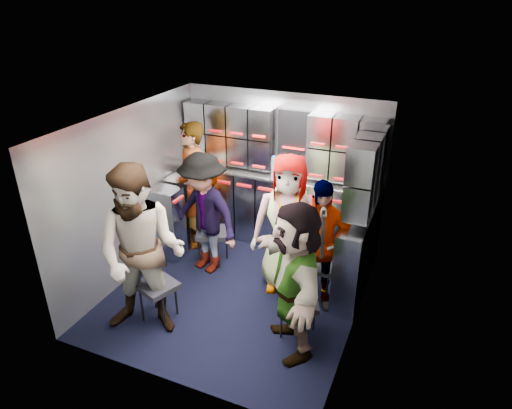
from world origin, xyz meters
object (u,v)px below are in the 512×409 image
at_px(jump_seat_near_right, 299,303).
at_px(attendant_arc_a, 142,254).
at_px(jump_seat_center, 292,248).
at_px(jump_seat_mid_left, 212,234).
at_px(attendant_standing, 192,186).
at_px(attendant_arc_d, 318,245).
at_px(attendant_arc_e, 295,280).
at_px(jump_seat_mid_right, 320,268).
at_px(attendant_arc_b, 204,214).
at_px(jump_seat_near_left, 157,287).
at_px(attendant_arc_c, 288,224).

height_order(jump_seat_near_right, attendant_arc_a, attendant_arc_a).
bearing_deg(jump_seat_center, jump_seat_mid_left, -177.61).
xyz_separation_m(jump_seat_center, attendant_standing, (-1.54, 0.28, 0.46)).
relative_size(attendant_arc_a, attendant_arc_d, 1.21).
height_order(jump_seat_near_right, attendant_standing, attendant_standing).
height_order(jump_seat_mid_left, jump_seat_near_right, jump_seat_mid_left).
relative_size(jump_seat_center, attendant_arc_e, 0.31).
relative_size(jump_seat_mid_right, jump_seat_near_right, 0.83).
height_order(jump_seat_center, attendant_standing, attendant_standing).
distance_m(jump_seat_mid_right, attendant_arc_d, 0.45).
distance_m(jump_seat_center, attendant_arc_e, 1.26).
distance_m(attendant_arc_b, attendant_arc_e, 1.74).
bearing_deg(jump_seat_near_left, attendant_arc_a, -90.00).
bearing_deg(jump_seat_mid_left, attendant_standing, 144.57).
distance_m(jump_seat_near_right, attendant_arc_a, 1.66).
height_order(jump_seat_mid_right, attendant_arc_b, attendant_arc_b).
bearing_deg(jump_seat_center, jump_seat_near_right, -66.97).
height_order(jump_seat_near_left, attendant_arc_e, attendant_arc_e).
xyz_separation_m(attendant_standing, attendant_arc_d, (1.95, -0.66, -0.11)).
xyz_separation_m(jump_seat_center, jump_seat_near_right, (0.40, -0.95, -0.03)).
bearing_deg(jump_seat_center, attendant_arc_a, -126.36).
bearing_deg(attendant_arc_c, attendant_arc_e, -78.28).
bearing_deg(attendant_arc_c, attendant_arc_a, -141.31).
bearing_deg(jump_seat_near_left, jump_seat_mid_right, 36.18).
bearing_deg(jump_seat_near_right, jump_seat_mid_right, 89.05).
relative_size(jump_seat_mid_left, attendant_arc_c, 0.29).
distance_m(attendant_standing, attendant_arc_c, 1.60).
distance_m(jump_seat_near_left, attendant_arc_d, 1.80).
relative_size(jump_seat_center, attendant_standing, 0.28).
distance_m(jump_seat_mid_left, attendant_standing, 0.74).
relative_size(jump_seat_center, attendant_arc_b, 0.31).
xyz_separation_m(jump_seat_near_left, attendant_arc_e, (1.49, 0.16, 0.41)).
xyz_separation_m(jump_seat_center, attendant_arc_d, (0.42, -0.37, 0.35)).
xyz_separation_m(jump_seat_center, attendant_arc_b, (-1.08, -0.22, 0.36)).
height_order(jump_seat_mid_right, attendant_standing, attendant_standing).
relative_size(jump_seat_mid_left, attendant_arc_a, 0.27).
xyz_separation_m(jump_seat_mid_left, attendant_arc_a, (-0.01, -1.43, 0.53)).
distance_m(jump_seat_mid_right, attendant_arc_a, 2.05).
bearing_deg(attendant_arc_b, jump_seat_near_left, -74.68).
bearing_deg(jump_seat_near_right, jump_seat_mid_left, 148.54).
bearing_deg(jump_seat_mid_right, jump_seat_near_left, -143.82).
bearing_deg(jump_seat_near_right, attendant_standing, 147.57).
bearing_deg(attendant_arc_b, jump_seat_mid_left, 105.70).
bearing_deg(attendant_arc_d, jump_seat_mid_left, 140.68).
height_order(attendant_standing, attendant_arc_d, attendant_standing).
distance_m(jump_seat_near_right, attendant_arc_d, 0.69).
bearing_deg(attendant_arc_e, jump_seat_mid_left, -160.72).
distance_m(jump_seat_center, jump_seat_mid_right, 0.46).
bearing_deg(jump_seat_mid_right, jump_seat_mid_left, 174.29).
xyz_separation_m(attendant_standing, attendant_arc_e, (1.94, -1.41, -0.07)).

